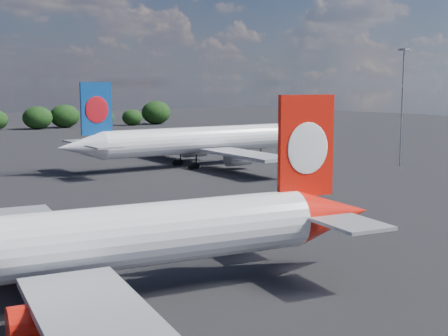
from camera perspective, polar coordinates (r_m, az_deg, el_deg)
qantas_airliner at (r=46.30m, az=-10.87°, el=-6.56°), size 45.77×43.69×14.96m
china_southern_airliner at (r=118.74m, az=-3.18°, el=2.44°), size 49.29×46.82×16.10m
floodlight_mast_near at (r=124.22m, az=16.02°, el=6.81°), size 1.60×1.60×22.36m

